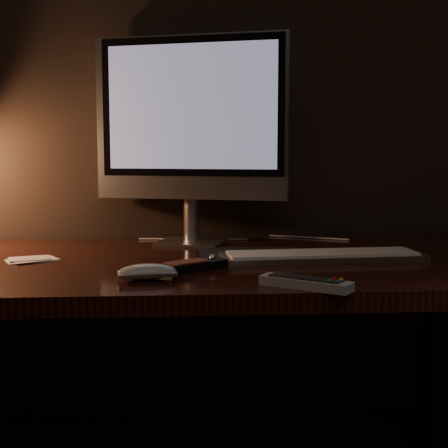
{
  "coord_description": "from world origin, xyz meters",
  "views": [
    {
      "loc": [
        -0.04,
        0.37,
        1.01
      ],
      "look_at": [
        0.06,
        1.73,
        0.85
      ],
      "focal_mm": 50.0,
      "sensor_mm": 36.0,
      "label": 1
    }
  ],
  "objects": [
    {
      "name": "keyboard",
      "position": [
        0.3,
        1.84,
        0.76
      ],
      "size": [
        0.5,
        0.17,
        0.02
      ],
      "primitive_type": "cube",
      "rotation": [
        0.0,
        0.0,
        0.07
      ],
      "color": "silver",
      "rests_on": "desk"
    },
    {
      "name": "monitor",
      "position": [
        -0.01,
        2.12,
        1.09
      ],
      "size": [
        0.53,
        0.21,
        0.58
      ],
      "rotation": [
        0.0,
        0.0,
        -0.31
      ],
      "color": "silver",
      "rests_on": "desk"
    },
    {
      "name": "mouse",
      "position": [
        -0.11,
        1.62,
        0.76
      ],
      "size": [
        0.13,
        0.08,
        0.02
      ],
      "primitive_type": "ellipsoid",
      "rotation": [
        0.0,
        0.0,
        0.15
      ],
      "color": "white",
      "rests_on": "desk"
    },
    {
      "name": "media_remote",
      "position": [
        -0.01,
        1.73,
        0.76
      ],
      "size": [
        0.16,
        0.13,
        0.03
      ],
      "rotation": [
        0.0,
        0.0,
        0.61
      ],
      "color": "black",
      "rests_on": "desk"
    },
    {
      "name": "papers",
      "position": [
        -0.4,
        1.87,
        0.75
      ],
      "size": [
        0.13,
        0.12,
        0.01
      ],
      "primitive_type": "cube",
      "rotation": [
        0.0,
        0.0,
        0.42
      ],
      "color": "white",
      "rests_on": "desk"
    },
    {
      "name": "mousepad",
      "position": [
        0.14,
        1.92,
        0.75
      ],
      "size": [
        0.27,
        0.21,
        0.0
      ],
      "primitive_type": "cube",
      "rotation": [
        0.0,
        0.0,
        -0.01
      ],
      "color": "black",
      "rests_on": "desk"
    },
    {
      "name": "cable",
      "position": [
        0.16,
        2.19,
        0.75
      ],
      "size": [
        0.59,
        0.19,
        0.01
      ],
      "primitive_type": "cylinder",
      "rotation": [
        0.0,
        1.57,
        -0.31
      ],
      "color": "white",
      "rests_on": "desk"
    },
    {
      "name": "desk",
      "position": [
        0.0,
        1.93,
        0.62
      ],
      "size": [
        1.6,
        0.75,
        0.75
      ],
      "color": "black",
      "rests_on": "ground"
    },
    {
      "name": "tv_remote",
      "position": [
        0.2,
        1.52,
        0.76
      ],
      "size": [
        0.17,
        0.14,
        0.02
      ],
      "rotation": [
        0.0,
        0.0,
        -0.64
      ],
      "color": "#9C9FA2",
      "rests_on": "desk"
    }
  ]
}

